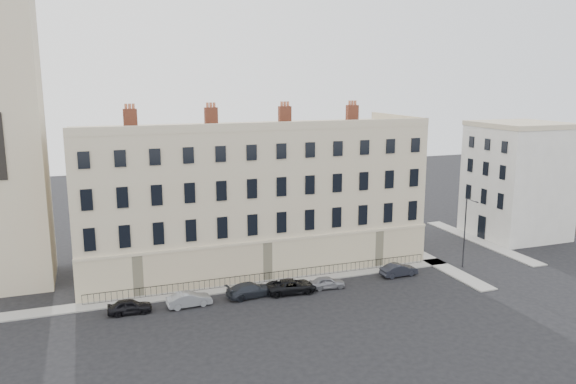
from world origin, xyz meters
name	(u,v)px	position (x,y,z in m)	size (l,w,h in m)	color
ground	(348,294)	(0.00, 0.00, 0.00)	(160.00, 160.00, 0.00)	black
terrace	(250,196)	(-5.97, 11.97, 7.50)	(36.22, 12.22, 17.00)	beige
adjacent_building	(517,182)	(29.00, 11.00, 7.00)	(10.00, 10.00, 14.00)	silver
pavement_terrace	(231,288)	(-10.00, 5.00, 0.06)	(48.00, 2.00, 0.12)	gray
pavement_east_return	(419,254)	(13.00, 8.00, 0.06)	(2.00, 24.00, 0.12)	gray
pavement_adjacent	(480,241)	(23.00, 10.00, 0.06)	(2.00, 20.00, 0.12)	gray
railings	(269,277)	(-6.00, 5.40, 0.55)	(35.00, 0.04, 0.96)	black
car_a	(130,306)	(-19.62, 2.33, 0.64)	(1.50, 3.74, 1.27)	black
car_b	(189,299)	(-14.53, 2.14, 0.65)	(1.38, 3.95, 1.30)	gray
car_c	(251,290)	(-8.76, 2.44, 0.67)	(1.89, 4.65, 1.35)	#22262E
car_d	(292,286)	(-4.86, 2.06, 0.66)	(2.18, 4.73, 1.31)	black
car_e	(327,282)	(-1.23, 1.99, 0.59)	(1.39, 3.46, 1.18)	gray
car_f	(399,270)	(7.07, 2.66, 0.64)	(1.37, 3.91, 1.29)	black
streetlamp	(466,230)	(15.02, 2.67, 4.18)	(0.47, 1.62, 7.55)	#28282D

